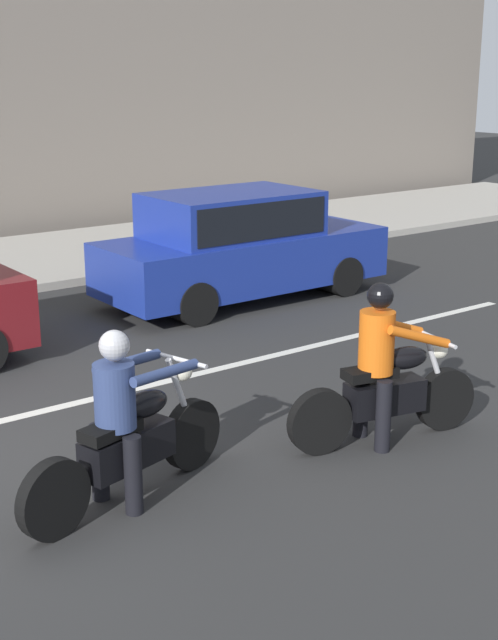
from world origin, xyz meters
TOP-DOWN VIEW (x-y plane):
  - motorcycle_with_rider_denim_blue at (0.77, -1.41)m, footprint 2.20×0.85m
  - motorcycle_with_rider_orange_stripe at (3.37, -1.82)m, footprint 2.05×0.79m
  - parked_sedan_cobalt_blue at (5.50, 3.45)m, footprint 4.61×1.82m

SIDE VIEW (x-z plane):
  - motorcycle_with_rider_denim_blue at x=0.77m, z-range -0.13..1.39m
  - motorcycle_with_rider_orange_stripe at x=3.37m, z-range -0.15..1.46m
  - parked_sedan_cobalt_blue at x=5.50m, z-range 0.02..1.74m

